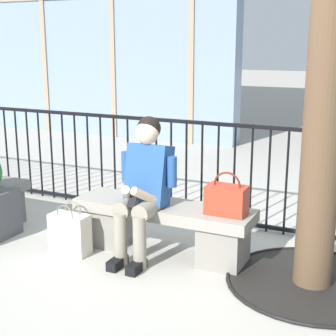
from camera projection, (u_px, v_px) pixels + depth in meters
name	position (u px, v px, depth m)	size (l,w,h in m)	color
ground_plane	(163.00, 252.00, 4.49)	(60.00, 60.00, 0.00)	#B2ADA3
stone_bench	(163.00, 224.00, 4.43)	(1.60, 0.44, 0.45)	gray
seated_person_with_phone	(144.00, 184.00, 4.27)	(0.52, 0.66, 1.21)	gray
handbag_on_bench	(227.00, 199.00, 4.10)	(0.33, 0.20, 0.36)	#B23823
shopping_bag	(70.00, 233.00, 4.43)	(0.35, 0.17, 0.46)	beige
plaza_railing	(202.00, 172.00, 5.15)	(9.68, 0.04, 1.05)	black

